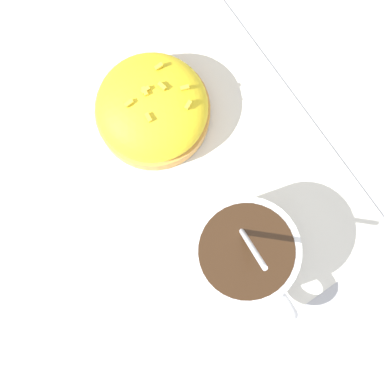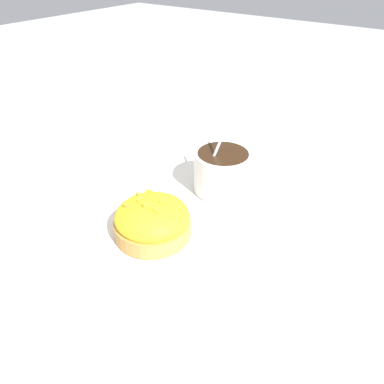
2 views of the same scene
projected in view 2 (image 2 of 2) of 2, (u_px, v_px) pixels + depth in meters
The scene contains 4 objects.
ground_plane at pixel (195, 212), 0.52m from camera, with size 3.00×3.00×0.00m, color #B2B2B7.
paper_napkin at pixel (195, 211), 0.52m from camera, with size 0.28×0.25×0.00m.
coffee_cup at pixel (222, 169), 0.55m from camera, with size 0.11×0.08×0.12m.
frosted_pastry at pixel (152, 220), 0.47m from camera, with size 0.10×0.10×0.05m.
Camera 2 is at (0.34, 0.24, 0.31)m, focal length 35.00 mm.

